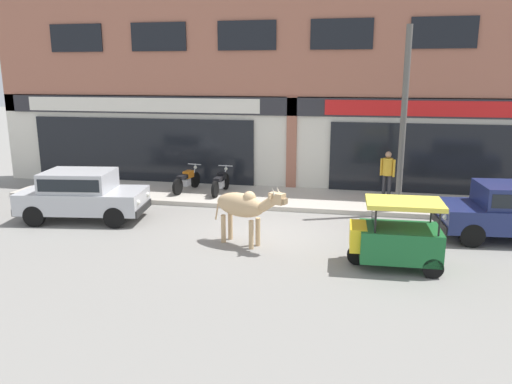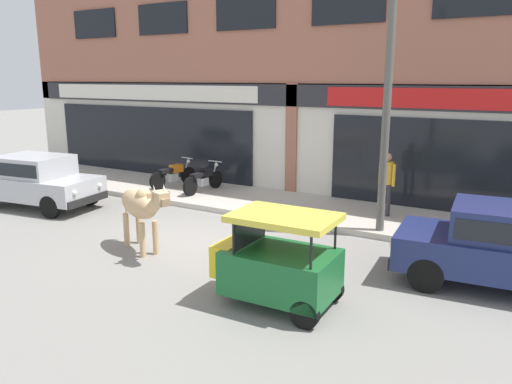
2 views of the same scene
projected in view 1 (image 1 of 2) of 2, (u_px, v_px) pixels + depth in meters
name	position (u px, v px, depth m)	size (l,w,h in m)	color
ground_plane	(266.00, 233.00, 13.46)	(90.00, 90.00, 0.00)	gray
sidewalk	(285.00, 198.00, 16.91)	(19.00, 2.88, 0.15)	#B7AFA3
shop_building	(294.00, 69.00, 17.54)	(23.00, 1.40, 9.13)	#9E604C
cow	(244.00, 206.00, 12.30)	(2.01, 1.14, 1.61)	tan
car_1	(82.00, 193.00, 14.48)	(3.76, 2.06, 1.46)	black
auto_rickshaw	(396.00, 238.00, 10.96)	(2.01, 1.21, 1.52)	black
motorcycle_0	(187.00, 180.00, 17.53)	(0.61, 1.80, 0.88)	black
motorcycle_1	(221.00, 182.00, 17.21)	(0.52, 1.81, 0.88)	black
pedestrian	(387.00, 170.00, 16.19)	(0.47, 0.32, 1.60)	#2D2D33
utility_pole	(403.00, 121.00, 14.49)	(0.18, 0.18, 5.39)	#595651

